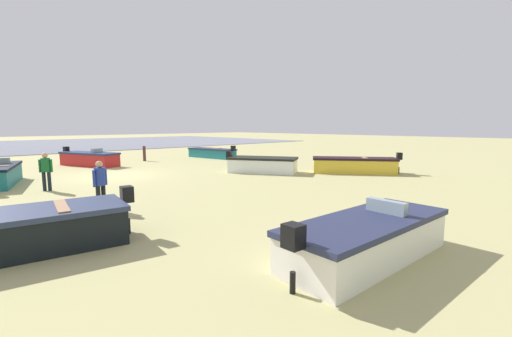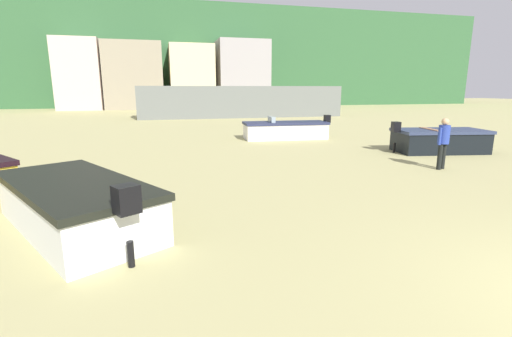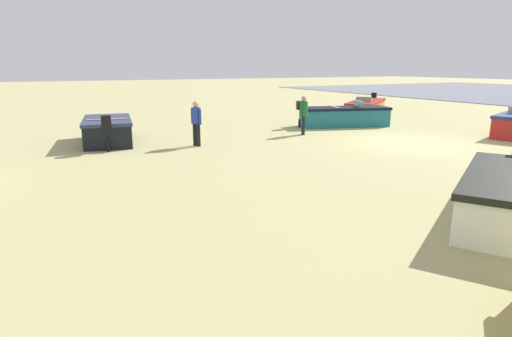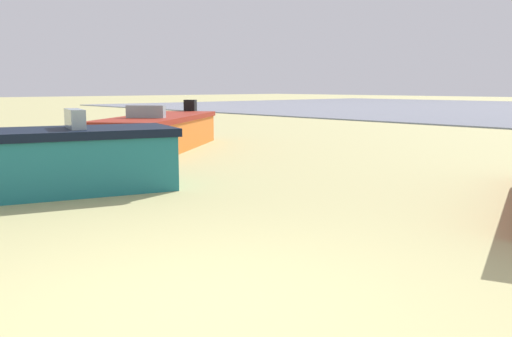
{
  "view_description": "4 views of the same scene",
  "coord_description": "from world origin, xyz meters",
  "px_view_note": "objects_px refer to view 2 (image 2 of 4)",
  "views": [
    {
      "loc": [
        7.16,
        18.63,
        2.77
      ],
      "look_at": [
        -5.22,
        5.88,
        0.48
      ],
      "focal_mm": 23.74,
      "sensor_mm": 36.0,
      "label": 1
    },
    {
      "loc": [
        -5.27,
        -2.17,
        2.51
      ],
      "look_at": [
        -3.06,
        6.41,
        0.56
      ],
      "focal_mm": 25.47,
      "sensor_mm": 36.0,
      "label": 2
    },
    {
      "loc": [
        -11.45,
        12.63,
        2.84
      ],
      "look_at": [
        -5.46,
        9.47,
        1.23
      ],
      "focal_mm": 30.32,
      "sensor_mm": 36.0,
      "label": 3
    },
    {
      "loc": [
        -2.93,
        1.95,
        1.52
      ],
      "look_at": [
        0.13,
        -0.87,
        0.9
      ],
      "focal_mm": 38.74,
      "sensor_mm": 36.0,
      "label": 4
    }
  ],
  "objects_px": {
    "boat_black_1": "(439,141)",
    "boat_white_3": "(285,130)",
    "boat_white_5": "(76,205)",
    "beach_walker_distant": "(443,139)"
  },
  "relations": [
    {
      "from": "boat_black_1",
      "to": "beach_walker_distant",
      "type": "xyz_separation_m",
      "value": [
        -2.25,
        -2.72,
        0.49
      ]
    },
    {
      "from": "boat_black_1",
      "to": "boat_white_3",
      "type": "relative_size",
      "value": 0.85
    },
    {
      "from": "beach_walker_distant",
      "to": "boat_black_1",
      "type": "bearing_deg",
      "value": 30.71
    },
    {
      "from": "boat_white_3",
      "to": "boat_white_5",
      "type": "bearing_deg",
      "value": 147.72
    },
    {
      "from": "boat_black_1",
      "to": "beach_walker_distant",
      "type": "relative_size",
      "value": 2.39
    },
    {
      "from": "boat_black_1",
      "to": "boat_white_5",
      "type": "relative_size",
      "value": 0.9
    },
    {
      "from": "boat_white_3",
      "to": "boat_black_1",
      "type": "bearing_deg",
      "value": -135.4
    },
    {
      "from": "boat_black_1",
      "to": "boat_white_3",
      "type": "bearing_deg",
      "value": -129.24
    },
    {
      "from": "boat_black_1",
      "to": "boat_white_3",
      "type": "xyz_separation_m",
      "value": [
        -4.68,
        5.37,
        -0.03
      ]
    },
    {
      "from": "boat_white_3",
      "to": "beach_walker_distant",
      "type": "bearing_deg",
      "value": -159.74
    }
  ]
}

